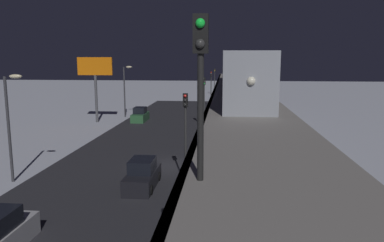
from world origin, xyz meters
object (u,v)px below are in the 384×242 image
(sedan_black, at_px, (143,176))
(traffic_light_near, at_px, (185,126))
(rail_signal, at_px, (201,70))
(traffic_light_far, at_px, (211,84))
(traffic_light_mid, at_px, (204,95))
(sedan_green, at_px, (140,115))
(commercial_billboard, at_px, (95,73))
(subway_train, at_px, (239,71))
(traffic_light_distant, at_px, (215,78))

(sedan_black, bearing_deg, traffic_light_near, 11.45)
(rail_signal, height_order, traffic_light_far, rail_signal)
(traffic_light_far, bearing_deg, rail_signal, 92.01)
(sedan_black, bearing_deg, traffic_light_mid, 82.60)
(rail_signal, xyz_separation_m, traffic_light_mid, (2.08, -37.45, -4.23))
(sedan_green, relative_size, traffic_light_far, 0.67)
(sedan_green, distance_m, commercial_billboard, 8.45)
(traffic_light_near, bearing_deg, commercial_billboard, -58.74)
(traffic_light_near, xyz_separation_m, traffic_light_mid, (0.00, -21.74, 0.00))
(subway_train, relative_size, rail_signal, 9.22)
(sedan_green, relative_size, commercial_billboard, 0.48)
(traffic_light_far, height_order, commercial_billboard, commercial_billboard)
(sedan_black, distance_m, traffic_light_mid, 22.77)
(subway_train, bearing_deg, commercial_billboard, -31.79)
(traffic_light_mid, bearing_deg, rail_signal, 93.18)
(sedan_black, relative_size, traffic_light_distant, 0.71)
(subway_train, xyz_separation_m, sedan_black, (6.87, 13.58, -6.69))
(rail_signal, xyz_separation_m, traffic_light_near, (2.08, -15.71, -4.23))
(traffic_light_far, bearing_deg, sedan_green, 61.65)
(sedan_black, height_order, traffic_light_mid, traffic_light_mid)
(subway_train, bearing_deg, rail_signal, 86.23)
(rail_signal, relative_size, traffic_light_mid, 0.62)
(traffic_light_mid, bearing_deg, sedan_green, -25.85)
(commercial_billboard, bearing_deg, traffic_light_far, -128.78)
(traffic_light_near, height_order, commercial_billboard, commercial_billboard)
(traffic_light_distant, bearing_deg, sedan_black, 87.48)
(rail_signal, height_order, sedan_black, rail_signal)
(subway_train, distance_m, traffic_light_mid, 10.15)
(sedan_green, bearing_deg, traffic_light_near, 109.51)
(traffic_light_near, relative_size, commercial_billboard, 0.72)
(sedan_black, relative_size, traffic_light_mid, 0.71)
(subway_train, xyz_separation_m, traffic_light_near, (3.97, 13.00, -3.28))
(traffic_light_near, height_order, traffic_light_distant, same)
(sedan_black, relative_size, traffic_light_near, 0.71)
(traffic_light_near, distance_m, traffic_light_mid, 21.74)
(traffic_light_distant, distance_m, commercial_billboard, 43.24)
(rail_signal, bearing_deg, traffic_light_distant, -88.53)
(traffic_light_far, height_order, traffic_light_distant, same)
(traffic_light_far, xyz_separation_m, commercial_billboard, (15.04, 18.71, 2.63))
(sedan_black, relative_size, traffic_light_far, 0.71)
(rail_signal, height_order, sedan_green, rail_signal)
(subway_train, height_order, sedan_green, subway_train)
(sedan_green, relative_size, traffic_light_mid, 0.67)
(sedan_black, height_order, traffic_light_near, traffic_light_near)
(sedan_green, distance_m, traffic_light_mid, 10.88)
(sedan_black, bearing_deg, sedan_green, 103.41)
(rail_signal, distance_m, sedan_black, 17.66)
(traffic_light_near, bearing_deg, traffic_light_far, -90.00)
(rail_signal, xyz_separation_m, traffic_light_far, (2.08, -59.19, -4.23))
(sedan_green, xyz_separation_m, commercial_billboard, (5.74, 1.47, 6.03))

